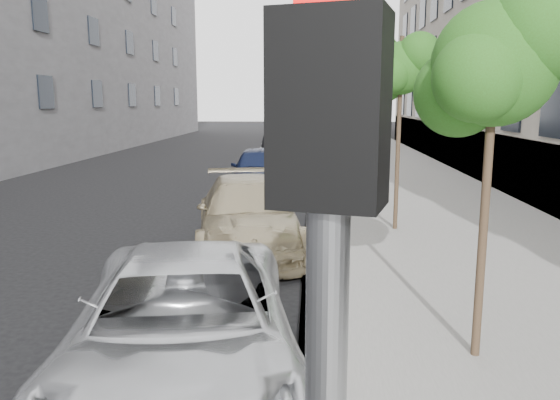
# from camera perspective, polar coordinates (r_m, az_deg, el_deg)

# --- Properties ---
(sidewalk) EXTENTS (6.40, 72.00, 0.14)m
(sidewalk) POSITION_cam_1_polar(r_m,az_deg,el_deg) (28.97, 9.54, 4.16)
(sidewalk) COLOR gray
(sidewalk) RESTS_ON ground
(curb) EXTENTS (0.15, 72.00, 0.14)m
(curb) POSITION_cam_1_polar(r_m,az_deg,el_deg) (28.81, 3.33, 4.25)
(curb) COLOR #9E9B93
(curb) RESTS_ON ground
(tree_near) EXTENTS (1.69, 1.49, 4.19)m
(tree_near) POSITION_cam_1_polar(r_m,az_deg,el_deg) (6.47, 21.75, 13.09)
(tree_near) COLOR #38281C
(tree_near) RESTS_ON sidewalk
(tree_mid) EXTENTS (1.56, 1.36, 4.45)m
(tree_mid) POSITION_cam_1_polar(r_m,az_deg,el_deg) (12.83, 12.65, 13.26)
(tree_mid) COLOR #38281C
(tree_mid) RESTS_ON sidewalk
(tree_far) EXTENTS (1.65, 1.45, 5.12)m
(tree_far) POSITION_cam_1_polar(r_m,az_deg,el_deg) (19.30, 9.64, 14.14)
(tree_far) COLOR #38281C
(tree_far) RESTS_ON sidewalk
(minivan) EXTENTS (3.20, 5.48, 1.43)m
(minivan) POSITION_cam_1_polar(r_m,az_deg,el_deg) (6.10, -10.05, -12.81)
(minivan) COLOR silver
(minivan) RESTS_ON ground
(suv) EXTENTS (2.90, 5.40, 1.49)m
(suv) POSITION_cam_1_polar(r_m,az_deg,el_deg) (11.51, -3.37, -1.51)
(suv) COLOR tan
(suv) RESTS_ON ground
(sedan_blue) EXTENTS (1.93, 4.69, 1.59)m
(sedan_blue) POSITION_cam_1_polar(r_m,az_deg,el_deg) (18.56, -2.02, 3.18)
(sedan_blue) COLOR #101836
(sedan_blue) RESTS_ON ground
(sedan_black) EXTENTS (1.76, 4.97, 1.63)m
(sedan_black) POSITION_cam_1_polar(r_m,az_deg,el_deg) (24.42, 0.30, 4.94)
(sedan_black) COLOR black
(sedan_black) RESTS_ON ground
(sedan_rear) EXTENTS (2.38, 4.44, 1.22)m
(sedan_rear) POSITION_cam_1_polar(r_m,az_deg,el_deg) (29.62, -0.14, 5.49)
(sedan_rear) COLOR #989B9F
(sedan_rear) RESTS_ON ground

